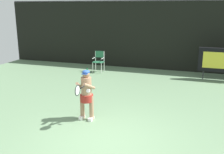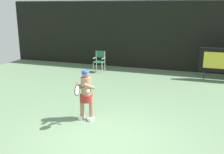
% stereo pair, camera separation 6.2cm
% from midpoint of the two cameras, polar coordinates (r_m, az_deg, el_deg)
% --- Properties ---
extents(ground, '(18.00, 22.00, 0.03)m').
position_cam_midpoint_polar(ground, '(6.68, -2.10, -14.74)').
color(ground, '#63825F').
extents(backdrop_screen, '(18.00, 0.12, 3.66)m').
position_cam_midpoint_polar(backdrop_screen, '(14.33, 10.50, 8.74)').
color(backdrop_screen, black).
rests_on(backdrop_screen, ground).
extents(scoreboard, '(2.20, 0.21, 1.50)m').
position_cam_midpoint_polar(scoreboard, '(13.00, 23.34, 3.29)').
color(scoreboard, black).
rests_on(scoreboard, ground).
extents(umpire_chair, '(0.52, 0.44, 1.08)m').
position_cam_midpoint_polar(umpire_chair, '(13.73, -2.59, 3.67)').
color(umpire_chair, white).
rests_on(umpire_chair, ground).
extents(water_bottle, '(0.07, 0.07, 0.27)m').
position_cam_midpoint_polar(water_bottle, '(13.69, -5.13, 1.47)').
color(water_bottle, green).
rests_on(water_bottle, ground).
extents(tennis_player, '(0.54, 0.62, 1.53)m').
position_cam_midpoint_polar(tennis_player, '(7.84, -5.41, -3.36)').
color(tennis_player, white).
rests_on(tennis_player, ground).
extents(tennis_racket, '(0.03, 0.60, 0.31)m').
position_cam_midpoint_polar(tennis_racket, '(7.27, -7.24, -2.83)').
color(tennis_racket, black).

